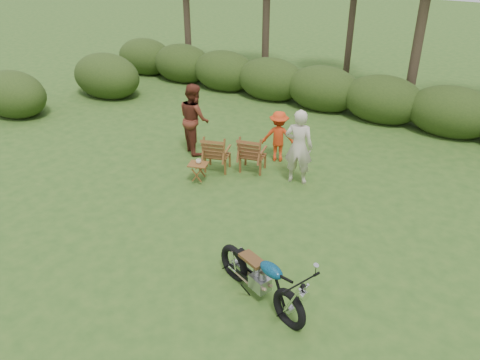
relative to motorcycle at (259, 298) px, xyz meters
The scene contains 9 objects.
ground 1.07m from the motorcycle, behind, with size 80.00×80.00×0.00m, color #2A4E1A.
motorcycle is the anchor object (origin of this frame).
lawn_chair_right 4.56m from the motorcycle, 123.62° to the left, with size 0.65×0.65×0.94m, color brown, non-canonical shape.
lawn_chair_left 4.67m from the motorcycle, 134.31° to the left, with size 0.64×0.64×0.94m, color brown, non-canonical shape.
side_table 4.18m from the motorcycle, 141.58° to the left, with size 0.45×0.38×0.47m, color brown, non-canonical shape.
cup 4.22m from the motorcycle, 141.36° to the left, with size 0.12×0.12×0.10m, color beige.
adult_a 4.10m from the motorcycle, 109.16° to the left, with size 0.65×0.43×1.78m, color beige.
adult_b 5.91m from the motorcycle, 138.36° to the left, with size 0.90×0.70×1.84m, color maroon.
child 5.18m from the motorcycle, 116.29° to the left, with size 0.85×0.49×1.32m, color red.
Camera 1 is at (3.99, -5.00, 5.25)m, focal length 35.00 mm.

